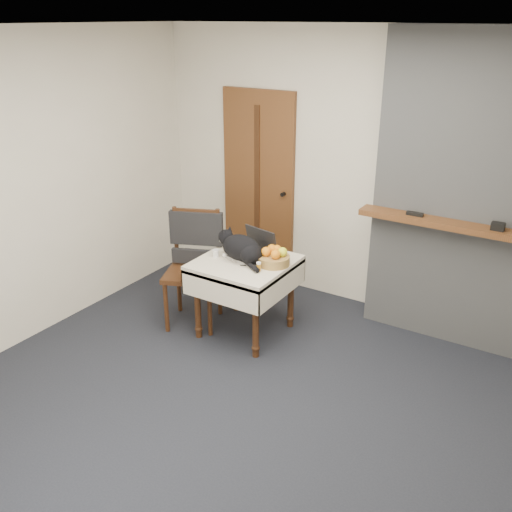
# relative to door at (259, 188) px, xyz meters

# --- Properties ---
(ground) EXTENTS (4.50, 4.50, 0.00)m
(ground) POSITION_rel_door_xyz_m (1.20, -1.97, -1.00)
(ground) COLOR black
(ground) RESTS_ON ground
(room_shell) EXTENTS (4.52, 4.01, 2.61)m
(room_shell) POSITION_rel_door_xyz_m (1.20, -1.51, 0.76)
(room_shell) COLOR beige
(room_shell) RESTS_ON ground
(door) EXTENTS (0.82, 0.10, 2.00)m
(door) POSITION_rel_door_xyz_m (0.00, 0.00, 0.00)
(door) COLOR brown
(door) RESTS_ON ground
(chimney) EXTENTS (1.62, 0.48, 2.60)m
(chimney) POSITION_rel_door_xyz_m (2.10, -0.13, 0.30)
(chimney) COLOR gray
(chimney) RESTS_ON ground
(side_table) EXTENTS (0.78, 0.78, 0.70)m
(side_table) POSITION_rel_door_xyz_m (0.53, -1.08, -0.41)
(side_table) COLOR #3E2011
(side_table) RESTS_ON ground
(laptop) EXTENTS (0.40, 0.36, 0.26)m
(laptop) POSITION_rel_door_xyz_m (0.57, -0.98, -0.24)
(laptop) COLOR #B7B7BC
(laptop) RESTS_ON side_table
(cat) EXTENTS (0.53, 0.31, 0.27)m
(cat) POSITION_rel_door_xyz_m (0.51, -1.09, -0.19)
(cat) COLOR black
(cat) RESTS_ON side_table
(cream_jar) EXTENTS (0.06, 0.06, 0.07)m
(cream_jar) POSITION_rel_door_xyz_m (0.27, -1.14, -0.27)
(cream_jar) COLOR white
(cream_jar) RESTS_ON side_table
(pill_bottle) EXTENTS (0.04, 0.04, 0.08)m
(pill_bottle) POSITION_rel_door_xyz_m (0.75, -1.20, -0.26)
(pill_bottle) COLOR #B47516
(pill_bottle) RESTS_ON side_table
(fruit_basket) EXTENTS (0.28, 0.28, 0.16)m
(fruit_basket) POSITION_rel_door_xyz_m (0.78, -1.01, -0.24)
(fruit_basket) COLOR #AE9046
(fruit_basket) RESTS_ON side_table
(desk_clutter) EXTENTS (0.16, 0.04, 0.01)m
(desk_clutter) POSITION_rel_door_xyz_m (0.67, -1.06, -0.30)
(desk_clutter) COLOR black
(desk_clutter) RESTS_ON side_table
(chair) EXTENTS (0.62, 0.61, 1.06)m
(chair) POSITION_rel_door_xyz_m (-0.01, -1.09, -0.32)
(chair) COLOR #3E2011
(chair) RESTS_ON ground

